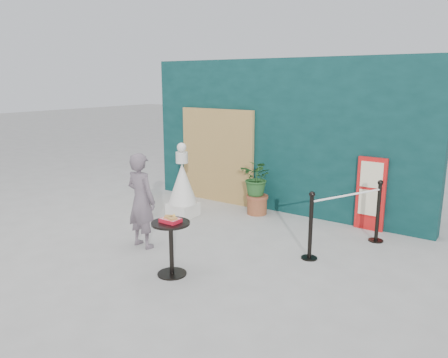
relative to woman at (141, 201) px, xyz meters
The scene contains 10 objects.
ground 1.11m from the woman, ahead, with size 60.00×60.00×0.00m, color #ADAAA5.
back_wall 3.25m from the woman, 75.18° to the left, with size 6.00×0.30×3.00m, color #092A2A.
bamboo_fence 2.92m from the woman, 101.74° to the left, with size 1.80×0.08×2.00m, color tan.
woman is the anchor object (origin of this frame).
menu_board 3.94m from the woman, 46.55° to the left, with size 0.50×0.07×1.30m.
statue 1.65m from the woman, 107.34° to the left, with size 0.56×0.56×1.44m.
cafe_table 1.22m from the woman, 25.75° to the right, with size 0.52×0.52×0.75m.
food_basket 1.20m from the woman, 25.61° to the right, with size 0.26×0.19×0.11m.
planter 2.60m from the woman, 76.33° to the left, with size 0.64×0.56×1.09m.
stanchion_barrier 3.20m from the woman, 32.43° to the left, with size 0.84×1.54×1.03m.
Camera 1 is at (4.02, -4.54, 2.61)m, focal length 35.00 mm.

